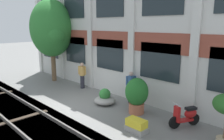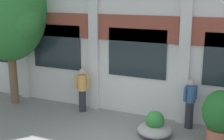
{
  "view_description": "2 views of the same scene",
  "coord_description": "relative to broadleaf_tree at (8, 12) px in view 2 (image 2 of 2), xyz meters",
  "views": [
    {
      "loc": [
        8.77,
        -5.73,
        3.92
      ],
      "look_at": [
        1.25,
        1.68,
        1.71
      ],
      "focal_mm": 35.0,
      "sensor_mm": 36.0,
      "label": 1
    },
    {
      "loc": [
        3.52,
        -7.3,
        4.27
      ],
      "look_at": [
        -0.55,
        1.85,
        1.79
      ],
      "focal_mm": 50.0,
      "sensor_mm": 36.0,
      "label": 2
    }
  ],
  "objects": [
    {
      "name": "potted_plant_wide_bowl",
      "position": [
        5.95,
        -0.6,
        -3.29
      ],
      "size": [
        1.08,
        1.08,
        0.79
      ],
      "color": "gray",
      "rests_on": "ground"
    },
    {
      "name": "resident_watching_tracks",
      "position": [
        6.8,
        0.4,
        -2.69
      ],
      "size": [
        0.37,
        0.43,
        1.64
      ],
      "rotation": [
        0.0,
        0.0,
        -0.7
      ],
      "color": "#282833",
      "rests_on": "ground"
    },
    {
      "name": "potted_plant_stone_basin",
      "position": [
        7.79,
        -0.37,
        -2.68
      ],
      "size": [
        1.03,
        1.03,
        1.62
      ],
      "color": "#B76647",
      "rests_on": "ground"
    },
    {
      "name": "resident_by_doorway",
      "position": [
        2.92,
        0.29,
        -2.7
      ],
      "size": [
        0.48,
        0.34,
        1.62
      ],
      "rotation": [
        0.0,
        0.0,
        -1.07
      ],
      "color": "#282833",
      "rests_on": "ground"
    },
    {
      "name": "broadleaf_tree",
      "position": [
        0.0,
        0.0,
        0.0
      ],
      "size": [
        2.99,
        2.85,
        5.59
      ],
      "color": "brown",
      "rests_on": "ground"
    }
  ]
}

